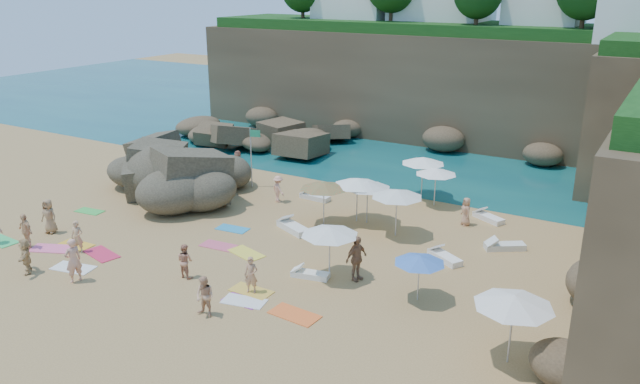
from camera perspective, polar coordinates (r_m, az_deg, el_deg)
The scene contains 48 objects.
ground at distance 29.67m, azimuth -6.30°, elevation -4.64°, with size 120.00×120.00×0.00m, color tan.
seawater at distance 55.52m, azimuth 12.51°, elevation 6.10°, with size 120.00×120.00×0.00m, color #0C4751.
cliff_back at distance 49.50m, azimuth 13.19°, elevation 9.28°, with size 44.00×8.00×8.00m, color brown.
rock_promontory at distance 48.11m, azimuth -5.53°, elevation 4.55°, with size 12.00×7.00×2.00m, color brown, non-canonical shape.
marina_masts at distance 61.95m, azimuth -2.14°, elevation 10.62°, with size 3.10×0.10×6.00m.
rock_outcrop at distance 37.73m, azimuth -13.02°, elevation 0.15°, with size 8.11×6.08×3.24m, color brown, non-canonical shape.
flag_pole at distance 36.95m, azimuth -6.20°, elevation 3.86°, with size 0.70×0.18×3.60m.
parasol_0 at distance 35.61m, azimuth 9.41°, elevation 2.87°, with size 2.46×2.46×2.32m.
parasol_1 at distance 31.29m, azimuth 4.38°, elevation 0.68°, with size 2.36×2.36×2.23m.
parasol_2 at distance 34.32m, azimuth 10.56°, elevation 1.88°, with size 2.25×2.25×2.13m.
parasol_5 at distance 31.44m, azimuth 3.44°, elevation 0.95°, with size 2.45×2.45×2.32m.
parasol_6 at distance 30.97m, azimuth 0.35°, elevation 0.63°, with size 2.41×2.41×2.28m.
parasol_7 at distance 29.80m, azimuth 7.06°, elevation -0.11°, with size 2.49×2.49×2.35m.
parasol_8 at distance 28.73m, azimuth 26.56°, elevation -2.96°, with size 2.38×2.38×2.25m.
parasol_9 at distance 25.38m, azimuth 0.89°, elevation -3.58°, with size 2.39×2.39×2.26m.
parasol_10 at distance 24.01m, azimuth 9.10°, elevation -6.10°, with size 1.98×1.98×1.87m.
parasol_11 at distance 20.70m, azimuth 17.33°, elevation -9.48°, with size 2.55×2.55×2.42m.
lounger_0 at distance 35.21m, azimuth -0.45°, elevation -0.46°, with size 1.78×0.59×0.28m, color white.
lounger_1 at distance 33.30m, azimuth 15.15°, elevation -2.29°, with size 1.75×0.58×0.27m, color white.
lounger_2 at distance 29.98m, azimuth 16.54°, elevation -4.79°, with size 1.83×0.61×0.28m, color silver.
lounger_3 at distance 30.84m, azimuth -2.47°, elevation -3.28°, with size 2.04×0.68×0.32m, color white.
lounger_4 at distance 28.20m, azimuth 11.34°, elevation -5.89°, with size 1.77×0.59×0.28m, color white.
lounger_5 at distance 26.16m, azimuth -0.90°, elevation -7.56°, with size 1.59×0.53×0.25m, color white.
towel_1 at distance 31.39m, azimuth -23.33°, elevation -4.76°, with size 1.90×0.95×0.03m, color pink.
towel_2 at distance 31.39m, azimuth -21.42°, elevation -4.51°, with size 1.68×0.84×0.03m, color gold.
towel_3 at distance 33.31m, azimuth -27.13°, elevation -4.00°, with size 1.79×0.89×0.03m, color #37C361.
towel_4 at distance 28.56m, azimuth -6.76°, elevation -5.58°, with size 1.78×0.89×0.03m, color yellow.
towel_5 at distance 29.00m, azimuth -21.63°, elevation -6.47°, with size 1.82×0.91×0.03m, color white.
towel_6 at distance 24.58m, azimuth -7.14°, elevation -9.84°, with size 1.50×0.75×0.03m, color purple.
towel_7 at distance 29.97m, azimuth -19.34°, elevation -5.37°, with size 1.85×0.93×0.03m, color #D32549.
towel_8 at distance 31.38m, azimuth -8.00°, elevation -3.35°, with size 1.61×0.81×0.03m, color #2592CA.
towel_9 at distance 29.53m, azimuth -9.27°, elevation -4.86°, with size 1.69×0.84×0.03m, color #DA546F.
towel_10 at distance 23.49m, azimuth -2.34°, elevation -11.13°, with size 1.89×0.95×0.03m, color orange.
towel_11 at distance 35.62m, azimuth -20.31°, elevation -1.66°, with size 1.53×0.76×0.03m, color green.
towel_12 at distance 25.25m, azimuth -6.31°, elevation -8.99°, with size 1.72×0.86×0.03m, color gold.
towel_13 at distance 24.53m, azimuth -6.96°, elevation -9.89°, with size 1.69×0.85×0.03m, color white.
person_stand_0 at distance 30.24m, azimuth -21.31°, elevation -3.85°, with size 0.55×0.36×1.52m, color tan.
person_stand_1 at distance 26.52m, azimuth -12.24°, elevation -6.17°, with size 0.71×0.56×1.47m, color tan.
person_stand_2 at distance 34.70m, azimuth -3.84°, elevation 0.28°, with size 0.97×0.40×1.51m, color #F9AE8D.
person_stand_3 at distance 25.64m, azimuth 3.35°, elevation -6.08°, with size 1.13×0.47×1.93m, color #95694A.
person_stand_4 at distance 32.19m, azimuth 13.21°, elevation -1.74°, with size 0.71×0.39×1.45m, color tan.
person_stand_5 at distance 40.11m, azimuth -7.52°, elevation 2.72°, with size 1.42×0.41×1.53m, color #B37159.
person_stand_6 at distance 27.38m, azimuth -21.64°, elevation -5.83°, with size 0.69×0.45×1.89m, color #E49E82.
person_lie_1 at distance 31.88m, azimuth -25.17°, elevation -4.32°, with size 0.96×1.64×0.40m, color #E9B784.
person_lie_2 at distance 33.27m, azimuth -23.39°, elevation -3.08°, with size 0.83×1.70×0.45m, color #A17A50.
person_lie_3 at distance 29.24m, azimuth -25.16°, elevation -6.35°, with size 1.40×1.51×0.40m, color tan.
person_lie_4 at distance 25.06m, azimuth -6.27°, elevation -8.79°, with size 0.55×1.50×0.36m, color tan.
person_lie_5 at distance 23.64m, azimuth -10.41°, elevation -10.48°, with size 0.75×1.54×0.58m, color tan.
Camera 1 is at (16.51, -21.70, 11.70)m, focal length 35.00 mm.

